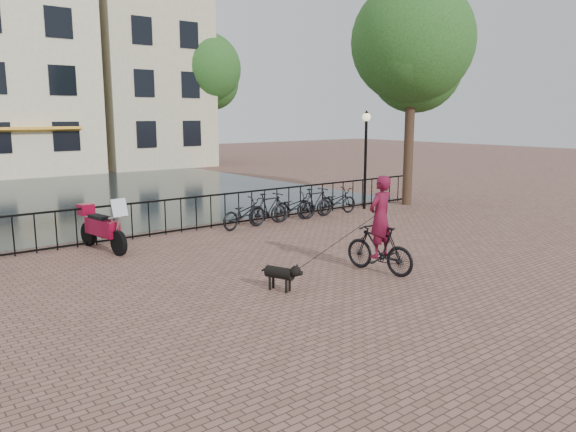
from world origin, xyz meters
TOP-DOWN VIEW (x-y plane):
  - ground at (0.00, 0.00)m, footprint 100.00×100.00m
  - canal_water at (0.00, 17.30)m, footprint 20.00×20.00m
  - railing at (0.00, 8.00)m, footprint 20.00×0.05m
  - canal_house_mid at (0.50, 30.00)m, footprint 8.00×9.50m
  - canal_house_right at (8.50, 30.00)m, footprint 7.00×9.00m
  - tree_near_right at (9.20, 7.30)m, footprint 4.48×4.48m
  - tree_far_right at (12.00, 27.00)m, footprint 4.76×4.76m
  - lamp_post at (7.20, 7.60)m, footprint 0.30×0.30m
  - cyclist at (1.39, 1.56)m, footprint 0.84×1.86m
  - dog at (-1.09, 1.88)m, footprint 0.55×0.88m
  - motorcycle at (-2.59, 7.27)m, footprint 0.76×2.06m
  - parked_bike_0 at (1.80, 7.40)m, footprint 1.79×0.88m
  - parked_bike_1 at (2.75, 7.40)m, footprint 1.69×0.58m
  - parked_bike_2 at (3.70, 7.40)m, footprint 1.76×0.73m
  - parked_bike_3 at (4.65, 7.40)m, footprint 1.69×0.58m
  - parked_bike_4 at (5.60, 7.40)m, footprint 1.74×0.67m

SIDE VIEW (x-z plane):
  - ground at x=0.00m, z-range 0.00..0.00m
  - canal_water at x=0.00m, z-range 0.00..0.00m
  - dog at x=-1.09m, z-range 0.00..0.57m
  - parked_bike_0 at x=1.80m, z-range 0.00..0.90m
  - parked_bike_2 at x=3.70m, z-range 0.00..0.90m
  - parked_bike_4 at x=5.60m, z-range 0.00..0.90m
  - parked_bike_1 at x=2.75m, z-range 0.00..1.00m
  - parked_bike_3 at x=4.65m, z-range 0.00..1.00m
  - railing at x=0.00m, z-range -0.01..1.02m
  - motorcycle at x=-2.59m, z-range 0.00..1.44m
  - cyclist at x=1.39m, z-range -0.30..2.18m
  - lamp_post at x=7.20m, z-range 0.65..4.10m
  - canal_house_mid at x=0.50m, z-range 0.00..11.80m
  - tree_near_right at x=9.20m, z-range 1.85..10.09m
  - tree_far_right at x=12.00m, z-range 1.97..10.73m
  - canal_house_right at x=8.50m, z-range 0.00..13.30m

